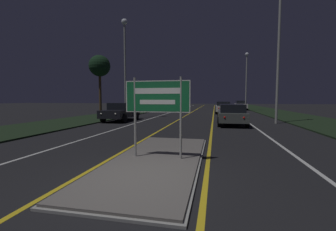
# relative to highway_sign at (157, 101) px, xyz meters

# --- Properties ---
(ground_plane) EXTENTS (160.00, 160.00, 0.00)m
(ground_plane) POSITION_rel_highway_sign_xyz_m (0.00, -1.69, -1.78)
(ground_plane) COLOR black
(median_island) EXTENTS (2.57, 6.71, 0.10)m
(median_island) POSITION_rel_highway_sign_xyz_m (0.00, 0.00, -1.74)
(median_island) COLOR #999993
(median_island) RESTS_ON ground_plane
(verge_left) EXTENTS (5.00, 100.00, 0.08)m
(verge_left) POSITION_rel_highway_sign_xyz_m (-9.50, 18.31, -1.74)
(verge_left) COLOR black
(verge_left) RESTS_ON ground_plane
(verge_right) EXTENTS (5.00, 100.00, 0.08)m
(verge_right) POSITION_rel_highway_sign_xyz_m (9.50, 18.31, -1.74)
(verge_right) COLOR black
(verge_right) RESTS_ON ground_plane
(centre_line_yellow_left) EXTENTS (0.12, 70.00, 0.01)m
(centre_line_yellow_left) POSITION_rel_highway_sign_xyz_m (-1.47, 23.31, -1.78)
(centre_line_yellow_left) COLOR gold
(centre_line_yellow_left) RESTS_ON ground_plane
(centre_line_yellow_right) EXTENTS (0.12, 70.00, 0.01)m
(centre_line_yellow_right) POSITION_rel_highway_sign_xyz_m (1.47, 23.31, -1.78)
(centre_line_yellow_right) COLOR gold
(centre_line_yellow_right) RESTS_ON ground_plane
(lane_line_white_left) EXTENTS (0.12, 70.00, 0.01)m
(lane_line_white_left) POSITION_rel_highway_sign_xyz_m (-4.20, 23.31, -1.78)
(lane_line_white_left) COLOR silver
(lane_line_white_left) RESTS_ON ground_plane
(lane_line_white_right) EXTENTS (0.12, 70.00, 0.01)m
(lane_line_white_right) POSITION_rel_highway_sign_xyz_m (4.20, 23.31, -1.78)
(lane_line_white_right) COLOR silver
(lane_line_white_right) RESTS_ON ground_plane
(edge_line_white_left) EXTENTS (0.10, 70.00, 0.01)m
(edge_line_white_left) POSITION_rel_highway_sign_xyz_m (-7.20, 23.31, -1.78)
(edge_line_white_left) COLOR silver
(edge_line_white_left) RESTS_ON ground_plane
(edge_line_white_right) EXTENTS (0.10, 70.00, 0.01)m
(edge_line_white_right) POSITION_rel_highway_sign_xyz_m (7.20, 23.31, -1.78)
(edge_line_white_right) COLOR silver
(edge_line_white_right) RESTS_ON ground_plane
(highway_sign) EXTENTS (1.93, 0.07, 2.37)m
(highway_sign) POSITION_rel_highway_sign_xyz_m (0.00, 0.00, 0.00)
(highway_sign) COLOR #9E9E99
(highway_sign) RESTS_ON median_island
(streetlight_left_near) EXTENTS (0.57, 0.57, 9.22)m
(streetlight_left_near) POSITION_rel_highway_sign_xyz_m (-6.67, 13.66, 4.38)
(streetlight_left_near) COLOR #9E9E99
(streetlight_left_near) RESTS_ON ground_plane
(streetlight_right_near) EXTENTS (0.48, 0.48, 10.43)m
(streetlight_right_near) POSITION_rel_highway_sign_xyz_m (6.11, 11.57, 4.52)
(streetlight_right_near) COLOR #9E9E99
(streetlight_right_near) RESTS_ON ground_plane
(streetlight_right_far) EXTENTS (0.53, 0.53, 8.69)m
(streetlight_right_far) POSITION_rel_highway_sign_xyz_m (6.16, 29.17, 3.88)
(streetlight_right_far) COLOR #9E9E99
(streetlight_right_far) RESTS_ON ground_plane
(car_receding_0) EXTENTS (1.97, 4.35, 1.45)m
(car_receding_0) POSITION_rel_highway_sign_xyz_m (2.81, 9.90, -1.03)
(car_receding_0) COLOR #4C514C
(car_receding_0) RESTS_ON ground_plane
(car_receding_1) EXTENTS (1.87, 4.81, 1.50)m
(car_receding_1) POSITION_rel_highway_sign_xyz_m (2.60, 22.28, -0.99)
(car_receding_1) COLOR silver
(car_receding_1) RESTS_ON ground_plane
(car_receding_2) EXTENTS (1.85, 4.63, 1.53)m
(car_receding_2) POSITION_rel_highway_sign_xyz_m (5.82, 32.67, -0.98)
(car_receding_2) COLOR silver
(car_receding_2) RESTS_ON ground_plane
(car_approaching_0) EXTENTS (1.97, 4.55, 1.50)m
(car_approaching_0) POSITION_rel_highway_sign_xyz_m (-6.04, 11.16, -0.99)
(car_approaching_0) COLOR black
(car_approaching_0) RESTS_ON ground_plane
(roadside_palm_left) EXTENTS (2.01, 2.01, 5.89)m
(roadside_palm_left) POSITION_rel_highway_sign_xyz_m (-9.16, 13.45, 3.10)
(roadside_palm_left) COLOR #4C3823
(roadside_palm_left) RESTS_ON verge_left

